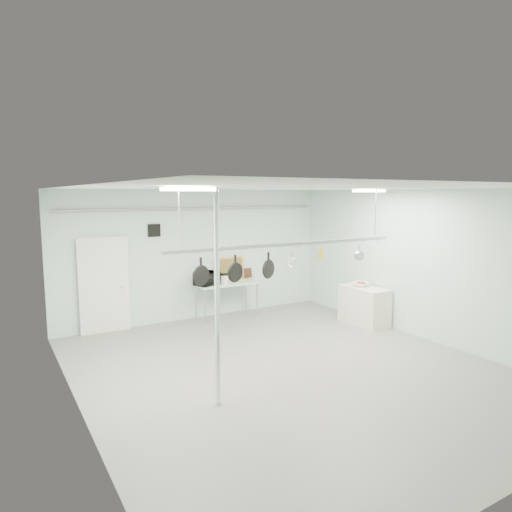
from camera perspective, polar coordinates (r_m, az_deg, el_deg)
floor at (r=8.41m, az=4.16°, el=-13.86°), size 8.00×8.00×0.00m
ceiling at (r=7.82m, az=4.40°, el=8.43°), size 7.00×8.00×0.02m
back_wall at (r=11.41m, az=-7.31°, el=0.17°), size 7.00×0.02×3.20m
right_wall at (r=10.34m, az=20.32°, el=-1.04°), size 0.02×8.00×3.20m
door at (r=10.76m, az=-18.47°, el=-3.60°), size 1.10×0.10×2.20m
wall_vent at (r=10.94m, az=-12.62°, el=3.14°), size 0.30×0.04×0.30m
conduit_pipe at (r=11.24m, az=-7.22°, el=5.94°), size 6.60×0.07×0.07m
chrome_pole at (r=6.60m, az=-4.88°, el=-5.36°), size 0.08×0.08×3.20m
prep_table at (r=11.44m, az=-3.70°, el=-3.66°), size 1.60×0.70×0.91m
side_cabinet at (r=11.24m, az=13.36°, el=-6.07°), size 0.60×1.20×0.90m
pot_rack at (r=8.22m, az=4.26°, el=1.69°), size 4.80×0.06×1.00m
light_panel_left at (r=6.05m, az=-8.52°, el=8.28°), size 0.65×0.30×0.05m
light_panel_right at (r=9.82m, az=13.96°, el=7.91°), size 0.65×0.30×0.05m
microwave at (r=11.11m, az=-6.18°, el=-2.81°), size 0.69×0.60×0.32m
coffee_canister at (r=11.18m, az=-3.96°, el=-2.96°), size 0.20×0.20×0.22m
painting_large at (r=11.75m, az=-3.32°, el=-1.55°), size 0.79×0.17×0.58m
painting_small at (r=12.02m, az=-1.18°, el=-2.13°), size 0.31×0.10×0.25m
fruit_bowl at (r=11.21m, az=12.98°, el=-3.47°), size 0.52×0.52×0.10m
skillet_left at (r=7.42m, az=-6.90°, el=-1.91°), size 0.34×0.15×0.46m
skillet_mid at (r=7.69m, az=-2.61°, el=-1.61°), size 0.35×0.15×0.48m
skillet_right at (r=8.02m, az=1.56°, el=-1.16°), size 0.34×0.19×0.47m
whisk at (r=8.28m, az=4.47°, el=-0.39°), size 0.24×0.24×0.32m
grater at (r=8.67m, az=8.04°, el=0.28°), size 0.09×0.04×0.21m
saucepan at (r=9.33m, az=12.78°, el=0.37°), size 0.19×0.10×0.32m
fruit_cluster at (r=11.20m, az=12.98°, el=-3.27°), size 0.24×0.24×0.09m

